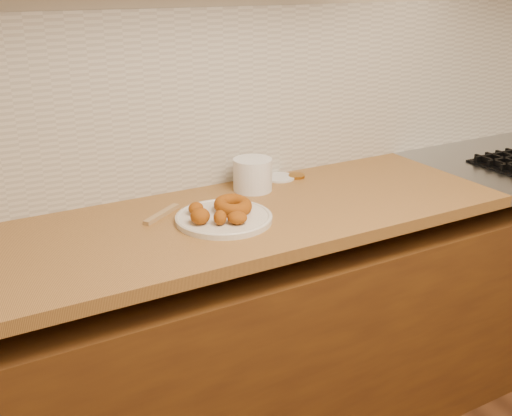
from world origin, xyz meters
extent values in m
cube|color=tan|center=(0.00, 2.00, 1.35)|extent=(4.00, 0.02, 2.70)
cube|color=#583210|center=(0.00, 1.69, 0.39)|extent=(3.60, 0.60, 0.77)
cube|color=olive|center=(-0.65, 1.69, 0.88)|extent=(2.30, 0.62, 0.04)
cube|color=#BCB8A9|center=(0.00, 1.99, 1.20)|extent=(3.60, 0.02, 0.60)
cube|color=black|center=(0.71, 1.61, 0.92)|extent=(0.01, 0.24, 0.02)
cube|color=black|center=(0.77, 1.61, 0.92)|extent=(0.01, 0.24, 0.02)
cube|color=black|center=(0.80, 1.64, 0.92)|extent=(0.24, 0.01, 0.02)
cube|color=black|center=(0.80, 1.70, 0.92)|extent=(0.24, 0.01, 0.02)
cylinder|color=beige|center=(-0.45, 1.66, 0.91)|extent=(0.29, 0.29, 0.02)
torus|color=#9E4201|center=(-0.41, 1.68, 0.94)|extent=(0.16, 0.17, 0.05)
ellipsoid|color=#9E4201|center=(-0.52, 1.71, 0.94)|extent=(0.07, 0.06, 0.04)
ellipsoid|color=#9E4201|center=(-0.54, 1.64, 0.94)|extent=(0.08, 0.08, 0.05)
ellipsoid|color=#9E4201|center=(-0.49, 1.60, 0.94)|extent=(0.06, 0.06, 0.04)
ellipsoid|color=#9E4201|center=(-0.44, 1.58, 0.93)|extent=(0.08, 0.08, 0.04)
cylinder|color=silver|center=(-0.24, 1.86, 0.96)|extent=(0.16, 0.16, 0.11)
cylinder|color=silver|center=(-0.09, 1.93, 0.90)|extent=(0.13, 0.13, 0.01)
cylinder|color=#A86F22|center=(-0.03, 1.90, 0.91)|extent=(0.08, 0.08, 0.01)
cube|color=#9A794B|center=(-0.60, 1.79, 0.91)|extent=(0.15, 0.11, 0.01)
camera|label=1|loc=(-1.18, 0.15, 1.59)|focal=42.00mm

